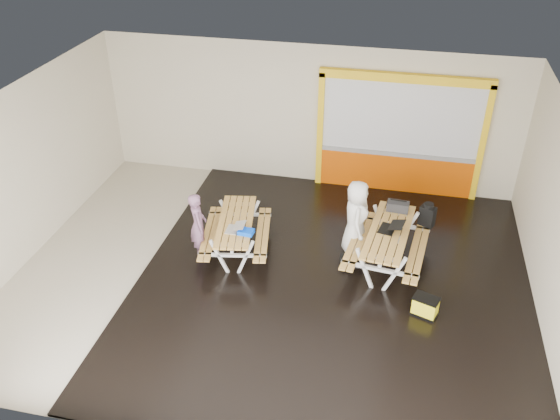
% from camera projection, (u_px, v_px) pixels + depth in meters
% --- Properties ---
extents(room, '(10.02, 8.02, 3.52)m').
position_uv_depth(room, '(269.00, 201.00, 10.67)').
color(room, '#BDB4A0').
rests_on(room, ground).
extents(deck, '(7.50, 7.98, 0.05)m').
position_uv_depth(deck, '(333.00, 284.00, 11.36)').
color(deck, black).
rests_on(deck, room).
extents(kiosk, '(3.88, 0.16, 3.00)m').
position_uv_depth(kiosk, '(399.00, 138.00, 13.69)').
color(kiosk, '#D34E02').
rests_on(kiosk, room).
extents(picnic_table_left, '(1.66, 2.17, 0.79)m').
position_uv_depth(picnic_table_left, '(236.00, 228.00, 11.97)').
color(picnic_table_left, gold).
rests_on(picnic_table_left, deck).
extents(picnic_table_right, '(1.70, 2.31, 0.87)m').
position_uv_depth(picnic_table_right, '(388.00, 239.00, 11.54)').
color(picnic_table_right, gold).
rests_on(picnic_table_right, deck).
extents(person_left, '(0.53, 0.61, 1.40)m').
position_uv_depth(person_left, '(198.00, 225.00, 11.68)').
color(person_left, '#7C5471').
rests_on(person_left, deck).
extents(person_right, '(0.63, 0.86, 1.61)m').
position_uv_depth(person_right, '(356.00, 217.00, 11.77)').
color(person_right, white).
rests_on(person_right, deck).
extents(laptop_left, '(0.39, 0.35, 0.16)m').
position_uv_depth(laptop_left, '(235.00, 228.00, 11.55)').
color(laptop_left, silver).
rests_on(laptop_left, picnic_table_left).
extents(laptop_right, '(0.54, 0.50, 0.20)m').
position_uv_depth(laptop_right, '(391.00, 227.00, 11.42)').
color(laptop_right, black).
rests_on(laptop_right, picnic_table_right).
extents(blue_pouch, '(0.31, 0.23, 0.09)m').
position_uv_depth(blue_pouch, '(246.00, 232.00, 11.45)').
color(blue_pouch, '#064AF2').
rests_on(blue_pouch, picnic_table_left).
extents(toolbox, '(0.46, 0.26, 0.26)m').
position_uv_depth(toolbox, '(398.00, 206.00, 12.01)').
color(toolbox, black).
rests_on(toolbox, picnic_table_right).
extents(backpack, '(0.37, 0.31, 0.52)m').
position_uv_depth(backpack, '(427.00, 215.00, 12.07)').
color(backpack, black).
rests_on(backpack, picnic_table_right).
extents(dark_case, '(0.48, 0.39, 0.16)m').
position_uv_depth(dark_case, '(351.00, 261.00, 11.82)').
color(dark_case, black).
rests_on(dark_case, deck).
extents(fluke_bag, '(0.52, 0.43, 0.39)m').
position_uv_depth(fluke_bag, '(425.00, 306.00, 10.48)').
color(fluke_bag, black).
rests_on(fluke_bag, deck).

